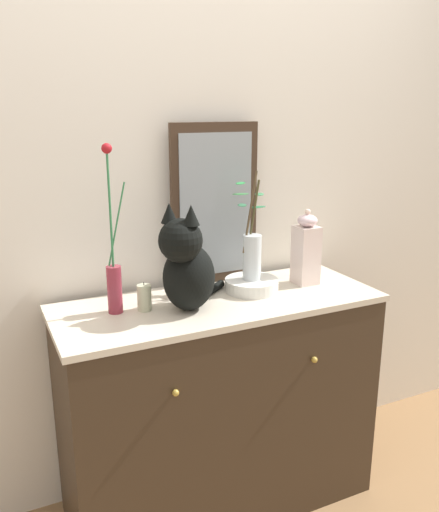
% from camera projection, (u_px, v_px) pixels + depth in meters
% --- Properties ---
extents(ground_plane, '(6.00, 6.00, 0.00)m').
position_uv_depth(ground_plane, '(220.00, 498.00, 2.34)').
color(ground_plane, olive).
extents(wall_back, '(4.40, 0.08, 2.60)m').
position_uv_depth(wall_back, '(187.00, 194.00, 2.26)').
color(wall_back, silver).
rests_on(wall_back, ground_plane).
extents(sideboard, '(1.29, 0.51, 0.93)m').
position_uv_depth(sideboard, '(220.00, 405.00, 2.21)').
color(sideboard, '#36271A').
rests_on(sideboard, ground_plane).
extents(mirror_leaning, '(0.39, 0.03, 0.67)m').
position_uv_depth(mirror_leaning, '(215.00, 205.00, 2.22)').
color(mirror_leaning, '#3A291C').
rests_on(mirror_leaning, sideboard).
extents(cat_sitting, '(0.36, 0.32, 0.41)m').
position_uv_depth(cat_sitting, '(187.00, 265.00, 1.94)').
color(cat_sitting, black).
rests_on(cat_sitting, sideboard).
extents(vase_slim_green, '(0.09, 0.05, 0.61)m').
position_uv_depth(vase_slim_green, '(114.00, 275.00, 1.93)').
color(vase_slim_green, maroon).
rests_on(vase_slim_green, sideboard).
extents(bowl_porcelain, '(0.22, 0.22, 0.05)m').
position_uv_depth(bowl_porcelain, '(252.00, 285.00, 2.19)').
color(bowl_porcelain, white).
rests_on(bowl_porcelain, sideboard).
extents(vase_glass_clear, '(0.14, 0.16, 0.44)m').
position_uv_depth(vase_glass_clear, '(252.00, 252.00, 2.15)').
color(vase_glass_clear, silver).
rests_on(vase_glass_clear, bowl_porcelain).
extents(jar_lidded_porcelain, '(0.09, 0.09, 0.32)m').
position_uv_depth(jar_lidded_porcelain, '(306.00, 250.00, 2.25)').
color(jar_lidded_porcelain, silver).
rests_on(jar_lidded_porcelain, sideboard).
extents(candle_pillar, '(0.05, 0.05, 0.11)m').
position_uv_depth(candle_pillar, '(144.00, 298.00, 1.97)').
color(candle_pillar, beige).
rests_on(candle_pillar, sideboard).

